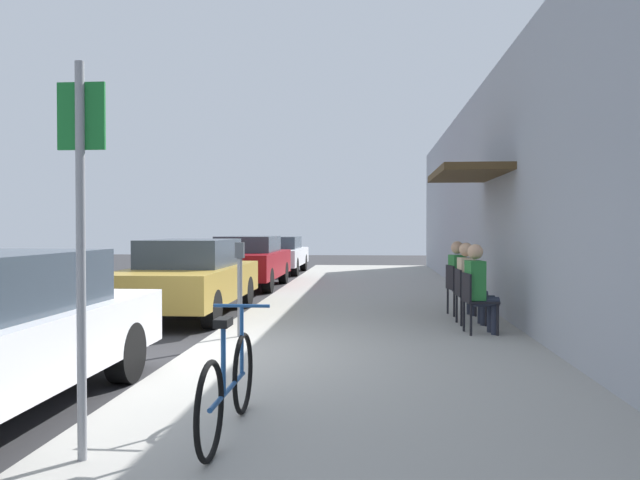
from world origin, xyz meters
The scene contains 15 objects.
ground_plane centered at (0.00, 0.00, 0.00)m, with size 60.00×60.00×0.00m, color #2D2D30.
sidewalk_slab centered at (2.25, 2.00, 0.06)m, with size 4.50×32.00×0.12m, color #9E9B93.
building_facade centered at (4.64, 2.01, 2.28)m, with size 1.40×32.00×4.56m.
parked_car_1 centered at (-1.10, 3.90, 0.73)m, with size 1.80×4.40×1.42m.
parked_car_2 centered at (-1.10, 9.41, 0.74)m, with size 1.80×4.40×1.41m.
parked_car_3 centered at (-1.10, 14.85, 0.70)m, with size 1.80×4.40×1.33m.
parking_meter centered at (0.45, 1.17, 0.89)m, with size 0.12×0.10×1.32m.
street_sign centered at (0.40, -3.47, 1.64)m, with size 0.32×0.06×2.60m.
bicycle_0 centered at (1.24, -2.90, 0.48)m, with size 0.46×1.71×0.90m.
cafe_chair_0 centered at (3.77, 1.68, 0.62)m, with size 0.49×0.49×0.87m.
seated_patron_0 centered at (3.83, 1.69, 0.82)m, with size 0.46×0.39×1.29m.
cafe_chair_1 centered at (3.77, 2.54, 0.62)m, with size 0.46×0.46×0.87m.
seated_patron_1 centered at (3.83, 2.54, 0.82)m, with size 0.44×0.37×1.29m.
cafe_chair_2 centered at (3.77, 3.57, 0.62)m, with size 0.51×0.51×0.87m.
seated_patron_2 centered at (3.83, 3.58, 0.82)m, with size 0.47×0.42×1.29m.
Camera 1 is at (2.29, -7.37, 1.64)m, focal length 34.83 mm.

